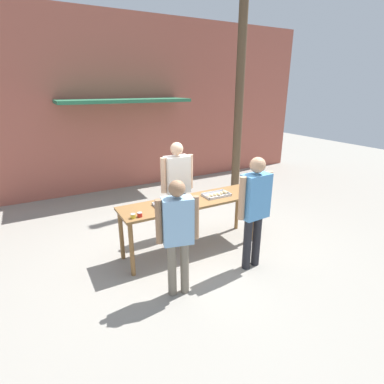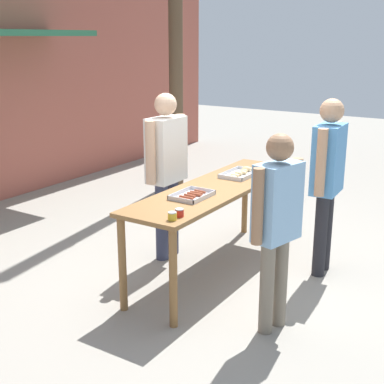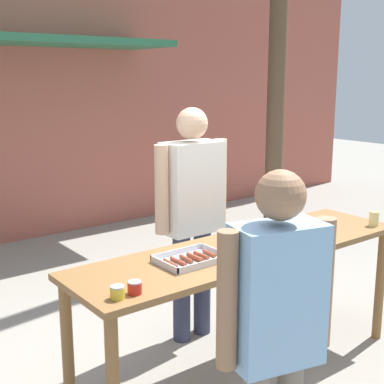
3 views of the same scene
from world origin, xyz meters
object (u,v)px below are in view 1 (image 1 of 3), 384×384
condiment_jar_ketchup (140,215)px  person_server_behind_table (177,181)px  food_tray_sausages (167,205)px  food_tray_buns (217,194)px  person_customer_holding_hotdog (178,229)px  person_customer_with_cup (255,204)px  condiment_jar_mustard (133,216)px  utility_pole (241,55)px  beer_cup (252,191)px

condiment_jar_ketchup → person_server_behind_table: 1.36m
food_tray_sausages → food_tray_buns: 0.97m
food_tray_buns → person_customer_holding_hotdog: bearing=-142.2°
food_tray_sausages → food_tray_buns: food_tray_buns is taller
food_tray_buns → person_customer_with_cup: (0.06, -0.93, 0.13)m
food_tray_buns → condiment_jar_mustard: bearing=-172.5°
utility_pole → person_customer_holding_hotdog: bearing=-136.1°
food_tray_sausages → person_customer_holding_hotdog: 1.01m
beer_cup → utility_pole: size_ratio=0.02×
condiment_jar_mustard → person_server_behind_table: size_ratio=0.04×
food_tray_buns → person_server_behind_table: person_server_behind_table is taller
person_customer_with_cup → person_server_behind_table: bearing=-75.7°
person_customer_holding_hotdog → utility_pole: utility_pole is taller
food_tray_sausages → beer_cup: size_ratio=3.65×
food_tray_sausages → utility_pole: bearing=36.3°
food_tray_buns → person_server_behind_table: bearing=125.2°
food_tray_sausages → condiment_jar_ketchup: bearing=-158.1°
person_customer_holding_hotdog → utility_pole: 5.27m
condiment_jar_mustard → condiment_jar_ketchup: size_ratio=1.00×
food_tray_buns → utility_pole: 3.99m
food_tray_sausages → utility_pole: (3.08, 2.26, 2.52)m
condiment_jar_mustard → person_server_behind_table: person_server_behind_table is taller
condiment_jar_mustard → food_tray_buns: bearing=7.5°
food_tray_sausages → beer_cup: bearing=-7.7°
person_server_behind_table → person_customer_holding_hotdog: size_ratio=1.09×
condiment_jar_ketchup → beer_cup: 2.10m
person_server_behind_table → utility_pole: 3.86m
beer_cup → person_customer_holding_hotdog: (-1.85, -0.76, 0.01)m
beer_cup → person_customer_with_cup: bearing=-127.2°
condiment_jar_mustard → person_server_behind_table: (1.14, 0.86, 0.12)m
beer_cup → utility_pole: utility_pole is taller
food_tray_buns → condiment_jar_ketchup: bearing=-172.0°
condiment_jar_ketchup → person_customer_with_cup: bearing=-24.9°
beer_cup → utility_pole: (1.51, 2.47, 2.48)m
condiment_jar_mustard → utility_pole: 5.11m
condiment_jar_ketchup → person_server_behind_table: person_server_behind_table is taller
food_tray_sausages → condiment_jar_ketchup: 0.57m
condiment_jar_mustard → person_customer_holding_hotdog: bearing=-65.3°
condiment_jar_mustard → person_customer_with_cup: person_customer_with_cup is taller
condiment_jar_ketchup → beer_cup: size_ratio=0.68×
condiment_jar_ketchup → person_customer_with_cup: (1.55, -0.72, 0.12)m
condiment_jar_mustard → utility_pole: (3.71, 2.47, 2.50)m
food_tray_buns → person_server_behind_table: size_ratio=0.26×
food_tray_sausages → utility_pole: utility_pole is taller
food_tray_sausages → person_customer_with_cup: (1.03, -0.93, 0.14)m
person_customer_with_cup → condiment_jar_ketchup: bearing=-28.5°
person_server_behind_table → person_customer_with_cup: person_server_behind_table is taller
food_tray_buns → condiment_jar_mustard: (-1.60, -0.21, 0.01)m
condiment_jar_mustard → person_customer_with_cup: bearing=-23.5°
condiment_jar_ketchup → condiment_jar_mustard: bearing=179.8°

